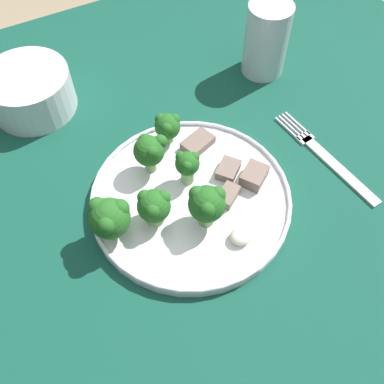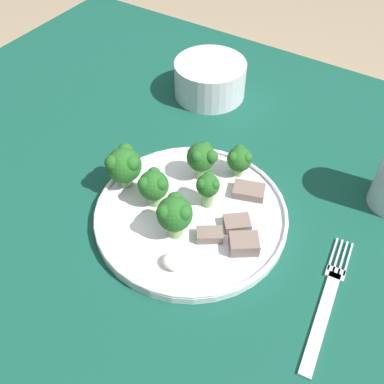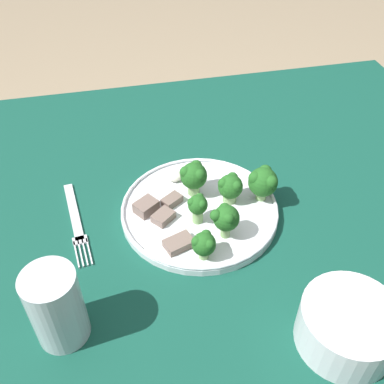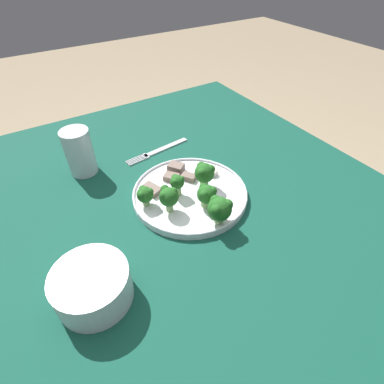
# 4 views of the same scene
# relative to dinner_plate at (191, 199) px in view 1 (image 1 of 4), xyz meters

# --- Properties ---
(ground_plane) EXTENTS (8.00, 8.00, 0.00)m
(ground_plane) POSITION_rel_dinner_plate_xyz_m (-0.03, 0.01, -0.72)
(ground_plane) COLOR #9E896B
(table) EXTENTS (1.14, 0.96, 0.71)m
(table) POSITION_rel_dinner_plate_xyz_m (-0.03, 0.01, -0.10)
(table) COLOR #114738
(table) RESTS_ON ground_plane
(dinner_plate) EXTENTS (0.27, 0.27, 0.02)m
(dinner_plate) POSITION_rel_dinner_plate_xyz_m (0.00, 0.00, 0.00)
(dinner_plate) COLOR white
(dinner_plate) RESTS_ON table
(fork) EXTENTS (0.04, 0.20, 0.00)m
(fork) POSITION_rel_dinner_plate_xyz_m (0.21, -0.02, -0.01)
(fork) COLOR silver
(fork) RESTS_ON table
(cream_bowl) EXTENTS (0.13, 0.13, 0.07)m
(cream_bowl) POSITION_rel_dinner_plate_xyz_m (-0.13, 0.27, 0.02)
(cream_bowl) COLOR silver
(cream_bowl) RESTS_ON table
(drinking_glass) EXTENTS (0.07, 0.07, 0.12)m
(drinking_glass) POSITION_rel_dinner_plate_xyz_m (0.23, 0.18, 0.04)
(drinking_glass) COLOR silver
(drinking_glass) RESTS_ON table
(broccoli_floret_near_rim_left) EXTENTS (0.03, 0.03, 0.05)m
(broccoli_floret_near_rim_left) POSITION_rel_dinner_plate_xyz_m (0.01, 0.03, 0.04)
(broccoli_floret_near_rim_left) COLOR #7FA866
(broccoli_floret_near_rim_left) RESTS_ON dinner_plate
(broccoli_floret_center_left) EXTENTS (0.04, 0.04, 0.05)m
(broccoli_floret_center_left) POSITION_rel_dinner_plate_xyz_m (-0.06, -0.01, 0.04)
(broccoli_floret_center_left) COLOR #7FA866
(broccoli_floret_center_left) RESTS_ON dinner_plate
(broccoli_floret_back_left) EXTENTS (0.04, 0.04, 0.06)m
(broccoli_floret_back_left) POSITION_rel_dinner_plate_xyz_m (-0.02, 0.07, 0.04)
(broccoli_floret_back_left) COLOR #7FA866
(broccoli_floret_back_left) RESTS_ON dinner_plate
(broccoli_floret_front_left) EXTENTS (0.04, 0.04, 0.05)m
(broccoli_floret_front_left) POSITION_rel_dinner_plate_xyz_m (0.02, 0.10, 0.03)
(broccoli_floret_front_left) COLOR #7FA866
(broccoli_floret_front_left) RESTS_ON dinner_plate
(broccoli_floret_center_back) EXTENTS (0.05, 0.05, 0.06)m
(broccoli_floret_center_back) POSITION_rel_dinner_plate_xyz_m (0.00, -0.04, 0.04)
(broccoli_floret_center_back) COLOR #7FA866
(broccoli_floret_center_back) RESTS_ON dinner_plate
(broccoli_floret_mid_cluster) EXTENTS (0.05, 0.05, 0.06)m
(broccoli_floret_mid_cluster) POSITION_rel_dinner_plate_xyz_m (-0.11, -0.00, 0.04)
(broccoli_floret_mid_cluster) COLOR #7FA866
(broccoli_floret_mid_cluster) RESTS_ON dinner_plate
(meat_slice_front_slice) EXTENTS (0.04, 0.04, 0.01)m
(meat_slice_front_slice) POSITION_rel_dinner_plate_xyz_m (0.07, 0.02, 0.01)
(meat_slice_front_slice) COLOR #756056
(meat_slice_front_slice) RESTS_ON dinner_plate
(meat_slice_middle_slice) EXTENTS (0.05, 0.04, 0.01)m
(meat_slice_middle_slice) POSITION_rel_dinner_plate_xyz_m (0.05, 0.08, 0.01)
(meat_slice_middle_slice) COLOR #756056
(meat_slice_middle_slice) RESTS_ON dinner_plate
(meat_slice_rear_slice) EXTENTS (0.05, 0.05, 0.02)m
(meat_slice_rear_slice) POSITION_rel_dinner_plate_xyz_m (0.09, -0.01, 0.01)
(meat_slice_rear_slice) COLOR #756056
(meat_slice_rear_slice) RESTS_ON dinner_plate
(meat_slice_edge_slice) EXTENTS (0.04, 0.04, 0.01)m
(meat_slice_edge_slice) POSITION_rel_dinner_plate_xyz_m (0.04, -0.02, 0.01)
(meat_slice_edge_slice) COLOR #756056
(meat_slice_edge_slice) RESTS_ON dinner_plate
(sauce_dollop) EXTENTS (0.03, 0.03, 0.02)m
(sauce_dollop) POSITION_rel_dinner_plate_xyz_m (0.03, -0.08, 0.01)
(sauce_dollop) COLOR silver
(sauce_dollop) RESTS_ON dinner_plate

